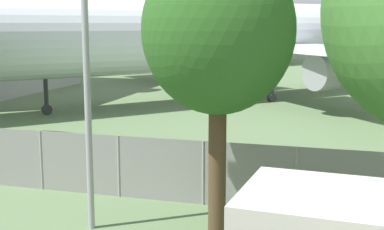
# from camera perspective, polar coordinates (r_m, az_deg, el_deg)

# --- Properties ---
(perimeter_fence) EXTENTS (56.07, 0.07, 1.83)m
(perimeter_fence) POSITION_cam_1_polar(r_m,az_deg,el_deg) (15.74, -7.83, -5.45)
(perimeter_fence) COLOR gray
(perimeter_fence) RESTS_ON ground
(airplane) EXTENTS (35.09, 37.46, 13.09)m
(airplane) POSITION_cam_1_polar(r_m,az_deg,el_deg) (36.00, 4.20, 8.31)
(airplane) COLOR white
(airplane) RESTS_ON ground
(tree_left_of_cabin) EXTENTS (3.54, 3.54, 6.80)m
(tree_left_of_cabin) POSITION_cam_1_polar(r_m,az_deg,el_deg) (12.40, 2.82, 8.84)
(tree_left_of_cabin) COLOR #4C3823
(tree_left_of_cabin) RESTS_ON ground
(light_mast) EXTENTS (0.44, 0.44, 6.81)m
(light_mast) POSITION_cam_1_polar(r_m,az_deg,el_deg) (12.87, -11.23, 6.11)
(light_mast) COLOR #99999E
(light_mast) RESTS_ON ground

